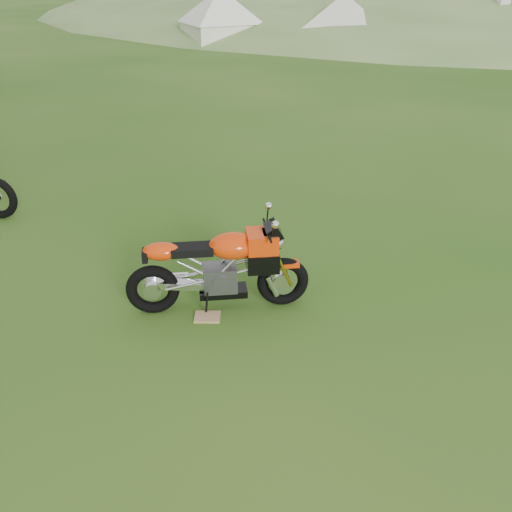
{
  "coord_description": "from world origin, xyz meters",
  "views": [
    {
      "loc": [
        0.06,
        -4.55,
        3.11
      ],
      "look_at": [
        0.36,
        0.4,
        0.54
      ],
      "focal_mm": 40.0,
      "sensor_mm": 36.0,
      "label": 1
    }
  ],
  "objects_px": {
    "tent_left": "(220,14)",
    "tent_mid": "(343,17)",
    "sport_motorcycle": "(218,262)",
    "plywood_board": "(207,317)"
  },
  "relations": [
    {
      "from": "tent_left",
      "to": "tent_mid",
      "type": "height_order",
      "value": "tent_left"
    },
    {
      "from": "sport_motorcycle",
      "to": "plywood_board",
      "type": "bearing_deg",
      "value": -126.87
    },
    {
      "from": "plywood_board",
      "to": "tent_mid",
      "type": "bearing_deg",
      "value": 75.33
    },
    {
      "from": "plywood_board",
      "to": "sport_motorcycle",
      "type": "bearing_deg",
      "value": 56.68
    },
    {
      "from": "sport_motorcycle",
      "to": "tent_left",
      "type": "relative_size",
      "value": 0.64
    },
    {
      "from": "tent_mid",
      "to": "tent_left",
      "type": "bearing_deg",
      "value": -172.16
    },
    {
      "from": "plywood_board",
      "to": "tent_left",
      "type": "distance_m",
      "value": 21.06
    },
    {
      "from": "tent_mid",
      "to": "plywood_board",
      "type": "bearing_deg",
      "value": -81.76
    },
    {
      "from": "plywood_board",
      "to": "tent_left",
      "type": "xyz_separation_m",
      "value": [
        0.24,
        21.02,
        1.16
      ]
    },
    {
      "from": "sport_motorcycle",
      "to": "tent_mid",
      "type": "bearing_deg",
      "value": 71.97
    }
  ]
}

